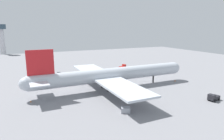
# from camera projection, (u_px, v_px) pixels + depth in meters

# --- Properties ---
(ground_plane) EXTENTS (289.14, 289.14, 0.00)m
(ground_plane) POSITION_uv_depth(u_px,v_px,m) (112.00, 88.00, 85.54)
(ground_plane) COLOR gray
(cargo_airplane) EXTENTS (72.28, 58.50, 17.88)m
(cargo_airplane) POSITION_uv_depth(u_px,v_px,m) (111.00, 75.00, 84.02)
(cargo_airplane) COLOR silver
(cargo_airplane) RESTS_ON ground_plane
(pushback_tractor) EXTENTS (4.28, 3.89, 2.03)m
(pushback_tractor) POSITION_uv_depth(u_px,v_px,m) (41.00, 74.00, 108.50)
(pushback_tractor) COLOR silver
(pushback_tractor) RESTS_ON ground_plane
(fuel_truck) EXTENTS (4.73, 3.52, 2.55)m
(fuel_truck) POSITION_uv_depth(u_px,v_px,m) (123.00, 67.00, 126.97)
(fuel_truck) COLOR #B21E19
(fuel_truck) RESTS_ON ground_plane
(baggage_tug) EXTENTS (4.97, 3.28, 2.47)m
(baggage_tug) POSITION_uv_depth(u_px,v_px,m) (213.00, 97.00, 71.07)
(baggage_tug) COLOR #232328
(baggage_tug) RESTS_ON ground_plane
(catering_truck) EXTENTS (2.97, 5.10, 2.19)m
(catering_truck) POSITION_uv_depth(u_px,v_px,m) (59.00, 75.00, 105.15)
(catering_truck) COLOR #333338
(catering_truck) RESTS_ON ground_plane
(cargo_container_aft) EXTENTS (3.37, 3.02, 1.71)m
(cargo_container_aft) POSITION_uv_depth(u_px,v_px,m) (126.00, 110.00, 61.03)
(cargo_container_aft) COLOR #999EA8
(cargo_container_aft) RESTS_ON ground_plane
(safety_cone_nose) EXTENTS (0.46, 0.46, 0.65)m
(safety_cone_nose) POSITION_uv_depth(u_px,v_px,m) (175.00, 81.00, 96.75)
(safety_cone_nose) COLOR orange
(safety_cone_nose) RESTS_ON ground_plane
(safety_cone_tail) EXTENTS (0.39, 0.39, 0.56)m
(safety_cone_tail) POSITION_uv_depth(u_px,v_px,m) (31.00, 101.00, 69.57)
(safety_cone_tail) COLOR orange
(safety_cone_tail) RESTS_ON ground_plane
(control_tower) EXTENTS (9.13, 9.13, 28.65)m
(control_tower) POSITION_uv_depth(u_px,v_px,m) (2.00, 36.00, 193.08)
(control_tower) COLOR silver
(control_tower) RESTS_ON ground_plane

